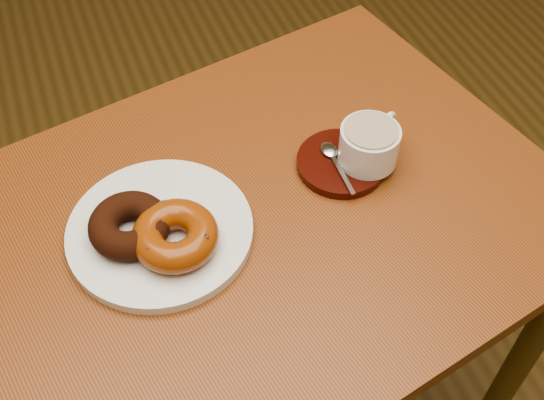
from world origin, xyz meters
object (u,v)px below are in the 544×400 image
object	(u,v)px
cafe_table	(260,265)
saucer	(341,163)
donut_plate	(160,231)
coffee_cup	(370,144)

from	to	relation	value
cafe_table	saucer	world-z (taller)	saucer
cafe_table	donut_plate	size ratio (longest dim) A/B	3.83
cafe_table	coffee_cup	world-z (taller)	coffee_cup
coffee_cup	donut_plate	bearing A→B (deg)	151.03
cafe_table	saucer	distance (m)	0.20
saucer	coffee_cup	xyz separation A→B (m)	(0.04, -0.01, 0.04)
donut_plate	saucer	xyz separation A→B (m)	(0.29, 0.03, -0.00)
saucer	coffee_cup	world-z (taller)	coffee_cup
saucer	coffee_cup	distance (m)	0.05
donut_plate	coffee_cup	size ratio (longest dim) A/B	2.38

